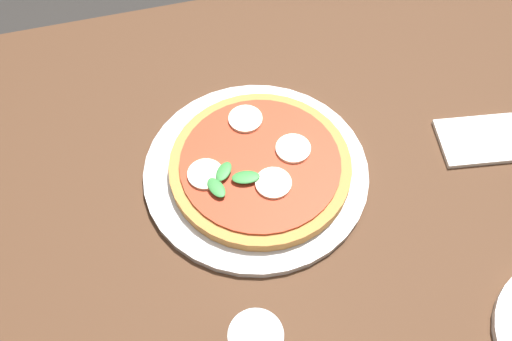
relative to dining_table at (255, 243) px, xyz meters
The scene contains 4 objects.
dining_table is the anchor object (origin of this frame).
serving_tray 0.14m from the dining_table, 73.24° to the left, with size 0.34×0.34×0.01m, color silver.
pizza 0.15m from the dining_table, 67.64° to the left, with size 0.27×0.27×0.03m.
napkin 0.39m from the dining_table, ahead, with size 0.13×0.09×0.01m, color white.
Camera 1 is at (-0.11, -0.42, 1.53)m, focal length 41.57 mm.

